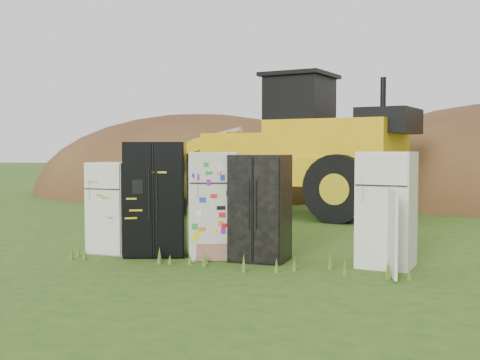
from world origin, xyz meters
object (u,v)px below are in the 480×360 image
object	(u,v)px
fridge_open_door	(387,209)
fridge_black_side	(156,199)
fridge_sticker	(213,205)
wheel_loader	(268,145)
fridge_dark_mid	(260,208)
fridge_leftmost	(113,207)

from	to	relation	value
fridge_open_door	fridge_black_side	bearing A→B (deg)	-169.11
fridge_sticker	wheel_loader	size ratio (longest dim) A/B	0.22
wheel_loader	fridge_dark_mid	bearing A→B (deg)	-64.07
fridge_black_side	fridge_dark_mid	distance (m)	1.91
fridge_black_side	fridge_dark_mid	world-z (taller)	fridge_black_side
fridge_open_door	fridge_leftmost	bearing A→B (deg)	-169.48
fridge_leftmost	fridge_dark_mid	world-z (taller)	fridge_dark_mid
fridge_sticker	fridge_open_door	bearing A→B (deg)	-19.89
fridge_dark_mid	wheel_loader	bearing A→B (deg)	106.16
fridge_dark_mid	fridge_open_door	bearing A→B (deg)	4.74
fridge_sticker	fridge_dark_mid	bearing A→B (deg)	-22.65
fridge_black_side	wheel_loader	distance (m)	7.52
fridge_sticker	wheel_loader	distance (m)	7.53
fridge_sticker	wheel_loader	bearing A→B (deg)	76.30
fridge_black_side	fridge_open_door	distance (m)	3.97
fridge_sticker	fridge_leftmost	bearing A→B (deg)	160.55
fridge_dark_mid	fridge_open_door	distance (m)	2.06
fridge_leftmost	fridge_dark_mid	bearing A→B (deg)	0.79
fridge_open_door	fridge_dark_mid	bearing A→B (deg)	-168.52
fridge_leftmost	fridge_black_side	bearing A→B (deg)	-0.21
fridge_sticker	fridge_dark_mid	size ratio (longest dim) A/B	1.02
fridge_leftmost	fridge_open_door	size ratio (longest dim) A/B	0.89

